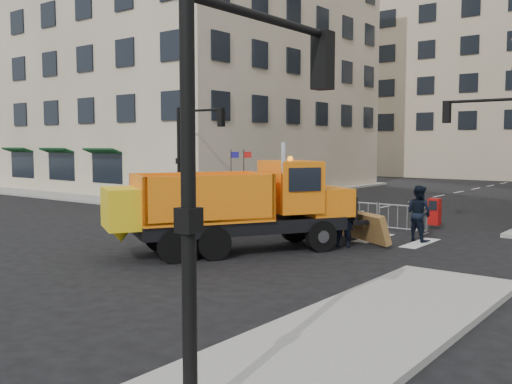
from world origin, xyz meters
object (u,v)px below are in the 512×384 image
Objects in this scene: worker at (186,190)px; plow_truck at (234,204)px; newspaper_box at (435,212)px; cop_a at (343,218)px; cop_c at (337,215)px; cop_b at (419,213)px.

plow_truck is at bearing -79.63° from worker.
newspaper_box is (3.20, 9.12, -0.88)m from plow_truck.
cop_c is at bearing -70.37° from cop_a.
cop_a is at bearing -97.69° from newspaper_box.
cop_a is (2.34, 2.95, -0.60)m from plow_truck.
cop_b is at bearing 131.14° from cop_c.
cop_c is at bearing -112.64° from newspaper_box.
plow_truck is 5.37× the size of worker.
cop_b is (1.56, 2.73, 0.03)m from cop_a.
newspaper_box is (-0.70, 3.44, -0.31)m from cop_b.
cop_a is at bearing 52.94° from cop_c.
cop_b is 14.57m from worker.
cop_b reaches higher than cop_c.
plow_truck reaches higher than cop_b.
plow_truck is 3.81m from cop_a.
cop_a is at bearing -8.19° from plow_truck.
cop_c is at bearing -59.36° from worker.
plow_truck is 8.29× the size of newspaper_box.
worker is at bearing -39.33° from cop_a.
plow_truck reaches higher than cop_c.
plow_truck is at bearing 74.31° from cop_b.
cop_a is 1.87m from cop_c.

